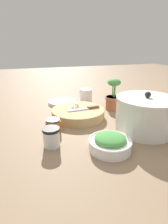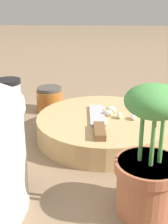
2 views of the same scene
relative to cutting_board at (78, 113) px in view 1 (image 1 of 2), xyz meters
The scene contains 11 objects.
ground_plane 0.06m from the cutting_board, 31.48° to the left, with size 5.00×5.00×0.00m, color #7F664C.
cutting_board is the anchor object (origin of this frame).
chef_knife 0.05m from the cutting_board, 72.55° to the left, with size 0.04×0.19×0.01m.
garlic_cloves 0.04m from the cutting_board, 165.14° to the right, with size 0.08×0.06×0.02m.
herb_bowl 0.37m from the cutting_board, ahead, with size 0.17×0.17×0.07m.
spice_jar 0.33m from the cutting_board, 35.71° to the right, with size 0.07×0.07×0.08m.
coffee_mug 0.31m from the cutting_board, 152.84° to the left, with size 0.12×0.09×0.09m.
plate_stack 0.29m from the cutting_board, behind, with size 0.20×0.20×0.02m.
honey_jar 0.22m from the cutting_board, 48.70° to the right, with size 0.07×0.07×0.07m.
stock_pot 0.37m from the cutting_board, 44.87° to the left, with size 0.29×0.29×0.20m.
potted_herb 0.27m from the cutting_board, 103.05° to the left, with size 0.10×0.10×0.20m.
Camera 1 is at (0.87, -0.29, 0.39)m, focal length 28.00 mm.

